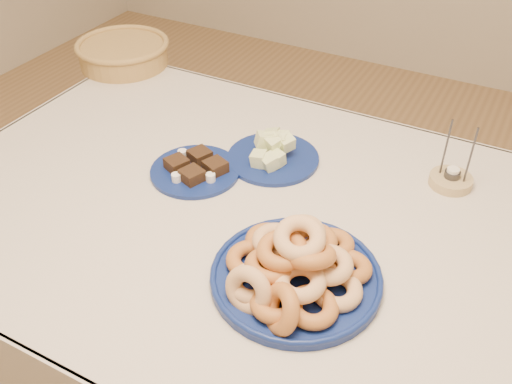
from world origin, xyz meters
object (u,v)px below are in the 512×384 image
donut_platter (295,269)px  brownie_plate (195,169)px  melon_plate (273,153)px  wicker_basket (123,52)px  dining_table (265,247)px  candle_holder (451,179)px

donut_platter → brownie_plate: bearing=149.4°
melon_plate → wicker_basket: (-0.72, 0.29, 0.02)m
brownie_plate → dining_table: bearing=-14.4°
dining_table → candle_holder: (0.36, 0.32, 0.12)m
donut_platter → dining_table: bearing=132.0°
melon_plate → brownie_plate: bearing=-136.5°
brownie_plate → wicker_basket: bearing=142.9°
donut_platter → candle_holder: (0.20, 0.49, -0.02)m
donut_platter → melon_plate: (-0.24, 0.37, -0.01)m
donut_platter → melon_plate: 0.44m
donut_platter → wicker_basket: donut_platter is taller
melon_plate → candle_holder: bearing=14.6°
dining_table → brownie_plate: bearing=165.6°
dining_table → donut_platter: size_ratio=3.86×
donut_platter → brownie_plate: size_ratio=1.60×
brownie_plate → candle_holder: 0.65m
donut_platter → candle_holder: candle_holder is taller
brownie_plate → candle_holder: size_ratio=1.55×
dining_table → donut_platter: bearing=-48.0°
donut_platter → brownie_plate: 0.45m
donut_platter → candle_holder: bearing=67.3°
donut_platter → wicker_basket: 1.17m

